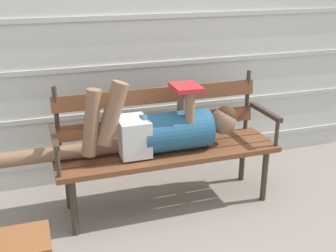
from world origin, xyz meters
TOP-DOWN VIEW (x-y plane):
  - ground_plane at (0.00, 0.00)m, footprint 12.00×12.00m
  - house_siding at (0.00, 0.79)m, footprint 4.08×0.08m
  - park_bench at (-0.00, 0.25)m, footprint 1.56×0.45m
  - reclining_person at (-0.07, 0.18)m, footprint 1.65×0.27m

SIDE VIEW (x-z plane):
  - ground_plane at x=0.00m, z-range 0.00..0.00m
  - park_bench at x=0.00m, z-range 0.03..0.93m
  - reclining_person at x=-0.07m, z-range 0.32..0.87m
  - house_siding at x=0.00m, z-range 0.00..2.56m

